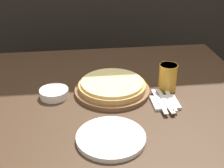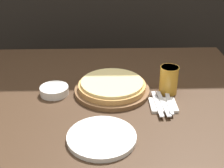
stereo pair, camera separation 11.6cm
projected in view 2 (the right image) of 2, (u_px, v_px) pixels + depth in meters
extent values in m
cube|color=#3D2819|center=(100.00, 156.00, 1.58)|extent=(1.43, 1.09, 0.74)
cylinder|color=brown|center=(112.00, 90.00, 1.41)|extent=(0.34, 0.34, 0.02)
cylinder|color=tan|center=(112.00, 86.00, 1.40)|extent=(0.30, 0.30, 0.02)
cylinder|color=#EAD184|center=(112.00, 82.00, 1.39)|extent=(0.28, 0.28, 0.01)
cylinder|color=gold|center=(169.00, 80.00, 1.38)|extent=(0.08, 0.08, 0.13)
cylinder|color=white|center=(170.00, 69.00, 1.35)|extent=(0.08, 0.08, 0.02)
cylinder|color=white|center=(102.00, 137.00, 1.10)|extent=(0.25, 0.25, 0.02)
cylinder|color=white|center=(54.00, 90.00, 1.39)|extent=(0.13, 0.13, 0.04)
cube|color=white|center=(163.00, 105.00, 1.30)|extent=(0.11, 0.11, 0.01)
cube|color=silver|center=(157.00, 104.00, 1.29)|extent=(0.02, 0.20, 0.00)
cube|color=silver|center=(163.00, 103.00, 1.29)|extent=(0.03, 0.20, 0.00)
cube|color=silver|center=(169.00, 103.00, 1.30)|extent=(0.03, 0.17, 0.00)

